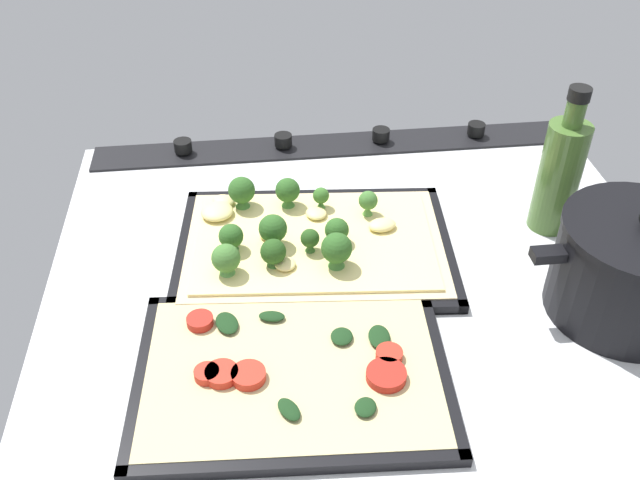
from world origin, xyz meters
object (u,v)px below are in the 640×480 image
Objects in this scene: broccoli_pizza at (304,238)px; cooking_pot at (632,269)px; veggie_pizza_back at (292,370)px; oil_bottle at (560,173)px; baking_tray_front at (315,249)px; baking_tray_back at (292,375)px.

cooking_pot is (-36.05, 15.24, 4.04)cm from broccoli_pizza.
broccoli_pizza is 1.41× the size of cooking_pot.
oil_bottle is at bearing -148.26° from veggie_pizza_back.
veggie_pizza_back is (4.71, 20.94, 0.70)cm from baking_tray_front.
veggie_pizza_back is 1.29× the size of cooking_pot.
oil_bottle reaches higher than veggie_pizza_back.
veggie_pizza_back is at bearing 8.67° from cooking_pot.
veggie_pizza_back is at bearing -93.75° from baking_tray_back.
oil_bottle is at bearing -177.11° from broccoli_pizza.
oil_bottle is (-37.09, -22.95, 7.31)cm from veggie_pizza_back.
cooking_pot is (-39.40, -6.10, 5.73)cm from baking_tray_back.
baking_tray_front is 38.19cm from cooking_pot.
oil_bottle is at bearing -148.16° from baking_tray_back.
oil_bottle reaches higher than baking_tray_front.
baking_tray_back is (4.72, 21.03, 0.00)cm from baking_tray_front.
baking_tray_front is 33.42cm from oil_bottle.
broccoli_pizza is (1.37, -0.30, 1.69)cm from baking_tray_front.
oil_bottle reaches higher than cooking_pot.
baking_tray_back is at bearing 77.35° from baking_tray_front.
cooking_pot is at bearing 97.74° from oil_bottle.
baking_tray_front is at bearing 167.52° from broccoli_pizza.
baking_tray_front is 21.47cm from veggie_pizza_back.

